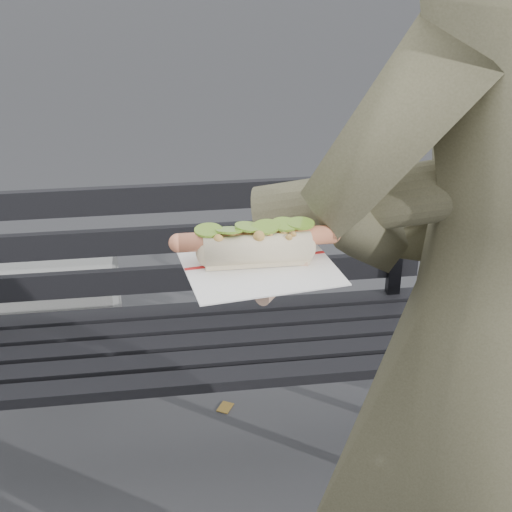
% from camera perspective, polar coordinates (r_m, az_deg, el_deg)
% --- Properties ---
extents(park_bench, '(1.50, 0.44, 0.88)m').
position_cam_1_polar(park_bench, '(2.07, -6.44, -4.68)').
color(park_bench, black).
rests_on(park_bench, ground).
extents(person, '(0.75, 0.56, 1.86)m').
position_cam_1_polar(person, '(1.22, 18.41, -6.98)').
color(person, '#46442E').
rests_on(person, ground).
extents(held_hotdog, '(0.63, 0.30, 0.20)m').
position_cam_1_polar(held_hotdog, '(1.01, 10.46, 3.79)').
color(held_hotdog, '#46442E').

